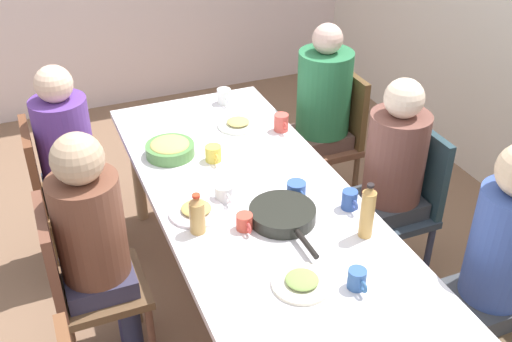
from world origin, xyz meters
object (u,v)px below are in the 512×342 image
(plate_2, at_px, (302,282))
(cup_2, at_px, (213,154))
(plate_1, at_px, (196,211))
(cup_1, at_px, (224,193))
(chair_5, at_px, (402,199))
(cup_4, at_px, (224,96))
(person_2, at_px, (499,256))
(bowl_0, at_px, (170,148))
(person_0, at_px, (69,154))
(cup_7, at_px, (296,190))
(serving_pan, at_px, (283,215))
(person_1, at_px, (322,103))
(bottle_1, at_px, (367,212))
(cup_3, at_px, (245,222))
(cup_5, at_px, (357,279))
(chair_0, at_px, (58,190))
(person_4, at_px, (94,236))
(chair_4, at_px, (81,281))
(cup_6, at_px, (350,200))
(cup_0, at_px, (281,123))
(person_5, at_px, (392,169))
(plate_0, at_px, (238,124))
(chair_1, at_px, (333,133))
(chair_2, at_px, (504,294))
(bottle_0, at_px, (197,214))
(dining_table, at_px, (256,211))

(plate_2, distance_m, cup_2, 1.00)
(plate_1, height_order, cup_1, cup_1)
(chair_5, bearing_deg, cup_4, -147.72)
(person_2, xyz_separation_m, plate_2, (-0.17, -0.80, -0.00))
(plate_1, distance_m, bowl_0, 0.54)
(person_0, height_order, cup_7, person_0)
(chair_5, height_order, serving_pan, chair_5)
(person_0, xyz_separation_m, chair_5, (0.77, 1.58, -0.21))
(person_1, xyz_separation_m, bottle_1, (1.20, -0.42, 0.12))
(person_1, bearing_deg, cup_2, -65.22)
(person_0, xyz_separation_m, cup_3, (0.96, 0.61, 0.05))
(plate_1, xyz_separation_m, cup_5, (0.69, 0.42, 0.03))
(chair_0, xyz_separation_m, cup_3, (0.96, 0.70, 0.26))
(cup_5, bearing_deg, person_4, -128.49)
(chair_4, bearing_deg, cup_6, 79.01)
(chair_0, bearing_deg, person_1, 90.00)
(cup_6, bearing_deg, cup_0, 178.64)
(plate_2, bearing_deg, chair_0, -150.50)
(person_2, distance_m, person_5, 0.77)
(chair_0, xyz_separation_m, cup_2, (0.38, 0.76, 0.26))
(person_5, bearing_deg, cup_1, -92.94)
(person_1, bearing_deg, bowl_0, -76.54)
(chair_0, xyz_separation_m, cup_0, (0.21, 1.21, 0.27))
(chair_5, height_order, plate_0, chair_5)
(person_4, height_order, chair_5, person_4)
(chair_0, relative_size, plate_0, 3.91)
(cup_0, height_order, cup_4, cup_0)
(cup_7, bearing_deg, person_1, 145.60)
(bowl_0, relative_size, cup_2, 2.13)
(plate_2, height_order, cup_1, cup_1)
(cup_3, bearing_deg, chair_4, -105.55)
(bowl_0, bearing_deg, person_4, -42.38)
(chair_1, distance_m, plate_2, 1.65)
(cup_1, distance_m, cup_7, 0.33)
(person_5, height_order, cup_0, person_5)
(person_1, bearing_deg, plate_1, -53.17)
(chair_1, relative_size, cup_5, 8.38)
(chair_2, distance_m, person_5, 0.80)
(chair_4, xyz_separation_m, person_4, (0.00, 0.09, 0.23))
(chair_4, distance_m, cup_4, 1.46)
(cup_7, bearing_deg, chair_1, 141.58)
(serving_pan, bearing_deg, plate_0, 171.65)
(plate_0, bearing_deg, chair_0, -94.32)
(person_4, relative_size, bottle_0, 6.44)
(plate_0, distance_m, cup_2, 0.39)
(cup_3, bearing_deg, person_5, 102.57)
(cup_5, bearing_deg, bowl_0, -162.30)
(chair_2, height_order, chair_4, same)
(dining_table, distance_m, plate_1, 0.30)
(cup_5, bearing_deg, cup_3, -152.35)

